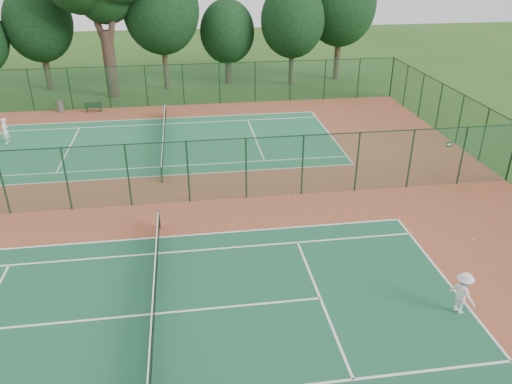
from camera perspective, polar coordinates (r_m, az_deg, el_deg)
ground at (r=27.24m, az=-10.78°, el=-1.28°), size 120.00×120.00×0.00m
red_pad at (r=27.24m, az=-10.78°, el=-1.27°), size 40.00×36.00×0.01m
court_near at (r=19.71m, az=-11.44°, el=-13.49°), size 23.77×10.97×0.01m
court_far at (r=35.45m, az=-10.42°, el=5.52°), size 23.77×10.97×0.01m
fence_north at (r=43.50m, az=-10.38°, el=11.90°), size 40.00×0.09×3.50m
fence_divider at (r=26.47m, az=-11.10°, el=2.09°), size 40.00×0.09×3.50m
tennis_net_near at (r=19.38m, az=-11.59°, el=-12.30°), size 0.10×12.90×0.97m
tennis_net_far at (r=35.26m, az=-10.49°, el=6.32°), size 0.10×12.90×0.97m
player_near at (r=20.39m, az=22.53°, el=-10.62°), size 1.02×1.28×1.74m
player_far at (r=38.60m, az=-26.77°, el=6.26°), size 0.50×0.70×1.82m
trash_bin at (r=44.45m, az=-21.45°, el=9.11°), size 0.62×0.62×0.97m
bench at (r=43.55m, az=-18.08°, el=9.24°), size 1.36×0.40×0.84m
stray_ball_a at (r=27.43m, az=4.45°, el=-0.54°), size 0.07×0.07×0.07m
stray_ball_b at (r=27.31m, az=3.69°, el=-0.65°), size 0.07×0.07×0.07m
stray_ball_c at (r=26.99m, az=-7.12°, el=-1.17°), size 0.07×0.07×0.07m
evergreen_row at (r=49.98m, az=-9.50°, el=11.79°), size 39.00×5.00×12.00m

